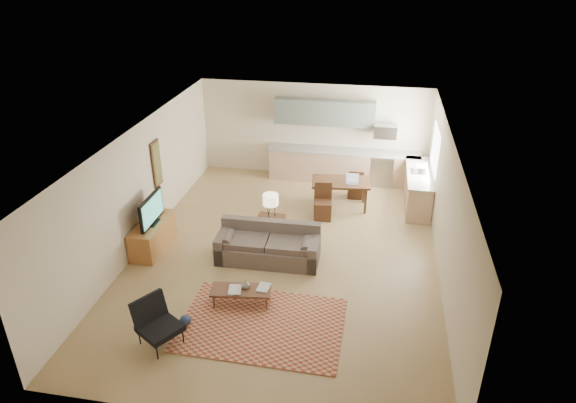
% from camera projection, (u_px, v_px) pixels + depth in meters
% --- Properties ---
extents(room, '(9.00, 9.00, 9.00)m').
position_uv_depth(room, '(285.00, 199.00, 10.69)').
color(room, '#9C7E51').
rests_on(room, ground).
extents(kitchen_counter_back, '(4.26, 0.64, 0.92)m').
position_uv_depth(kitchen_counter_back, '(343.00, 166.00, 14.63)').
color(kitchen_counter_back, tan).
rests_on(kitchen_counter_back, ground).
extents(kitchen_counter_right, '(0.64, 2.26, 0.92)m').
position_uv_depth(kitchen_counter_right, '(418.00, 188.00, 13.27)').
color(kitchen_counter_right, tan).
rests_on(kitchen_counter_right, ground).
extents(kitchen_range, '(0.62, 0.62, 0.90)m').
position_uv_depth(kitchen_range, '(382.00, 169.00, 14.46)').
color(kitchen_range, '#A5A8AD').
rests_on(kitchen_range, ground).
extents(kitchen_microwave, '(0.62, 0.40, 0.35)m').
position_uv_depth(kitchen_microwave, '(385.00, 131.00, 13.98)').
color(kitchen_microwave, '#A5A8AD').
rests_on(kitchen_microwave, room).
extents(upper_cabinets, '(2.80, 0.34, 0.70)m').
position_uv_depth(upper_cabinets, '(324.00, 112.00, 14.19)').
color(upper_cabinets, slate).
rests_on(upper_cabinets, room).
extents(window_right, '(0.02, 1.40, 1.05)m').
position_uv_depth(window_right, '(435.00, 150.00, 12.73)').
color(window_right, white).
rests_on(window_right, room).
extents(wall_art_left, '(0.06, 0.42, 1.10)m').
position_uv_depth(wall_art_left, '(157.00, 164.00, 11.90)').
color(wall_art_left, olive).
rests_on(wall_art_left, room).
extents(triptych, '(1.70, 0.04, 0.50)m').
position_uv_depth(triptych, '(311.00, 117.00, 14.46)').
color(triptych, '#F6ECC6').
rests_on(triptych, room).
extents(rug, '(2.93, 2.05, 0.02)m').
position_uv_depth(rug, '(262.00, 324.00, 9.20)').
color(rug, maroon).
rests_on(rug, floor).
extents(sofa, '(2.29, 1.02, 0.79)m').
position_uv_depth(sofa, '(268.00, 244.00, 10.92)').
color(sofa, brown).
rests_on(sofa, floor).
extents(coffee_table, '(1.18, 0.59, 0.34)m').
position_uv_depth(coffee_table, '(241.00, 297.00, 9.66)').
color(coffee_table, '#513020').
rests_on(coffee_table, floor).
extents(book_a, '(0.34, 0.40, 0.03)m').
position_uv_depth(book_a, '(228.00, 290.00, 9.55)').
color(book_a, maroon).
rests_on(book_a, coffee_table).
extents(book_b, '(0.29, 0.35, 0.02)m').
position_uv_depth(book_b, '(258.00, 286.00, 9.64)').
color(book_b, navy).
rests_on(book_b, coffee_table).
extents(vase, '(0.16, 0.16, 0.17)m').
position_uv_depth(vase, '(246.00, 284.00, 9.58)').
color(vase, black).
rests_on(vase, coffee_table).
extents(armchair, '(1.01, 1.01, 0.83)m').
position_uv_depth(armchair, '(160.00, 324.00, 8.58)').
color(armchair, black).
rests_on(armchair, floor).
extents(tv_credenza, '(0.54, 1.41, 0.65)m').
position_uv_depth(tv_credenza, '(152.00, 236.00, 11.38)').
color(tv_credenza, '#965B2D').
rests_on(tv_credenza, floor).
extents(tv, '(0.11, 1.08, 0.65)m').
position_uv_depth(tv, '(151.00, 210.00, 11.08)').
color(tv, black).
rests_on(tv, tv_credenza).
extents(console_table, '(0.63, 0.44, 0.70)m').
position_uv_depth(console_table, '(271.00, 230.00, 11.53)').
color(console_table, '#3E2515').
rests_on(console_table, floor).
extents(table_lamp, '(0.38, 0.38, 0.56)m').
position_uv_depth(table_lamp, '(271.00, 205.00, 11.24)').
color(table_lamp, beige).
rests_on(table_lamp, console_table).
extents(dining_table, '(1.54, 0.99, 0.74)m').
position_uv_depth(dining_table, '(340.00, 194.00, 13.17)').
color(dining_table, '#3E2515').
rests_on(dining_table, floor).
extents(dining_chair_near, '(0.47, 0.49, 0.89)m').
position_uv_depth(dining_chair_near, '(323.00, 202.00, 12.60)').
color(dining_chair_near, '#3E2515').
rests_on(dining_chair_near, floor).
extents(dining_chair_far, '(0.39, 0.41, 0.82)m').
position_uv_depth(dining_chair_far, '(356.00, 183.00, 13.69)').
color(dining_chair_far, '#3E2515').
rests_on(dining_chair_far, floor).
extents(laptop, '(0.31, 0.24, 0.23)m').
position_uv_depth(laptop, '(352.00, 179.00, 12.82)').
color(laptop, '#A5A8AD').
rests_on(laptop, dining_table).
extents(soap_bottle, '(0.11, 0.11, 0.19)m').
position_uv_depth(soap_bottle, '(416.00, 166.00, 13.20)').
color(soap_bottle, '#F6ECC6').
rests_on(soap_bottle, kitchen_counter_right).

